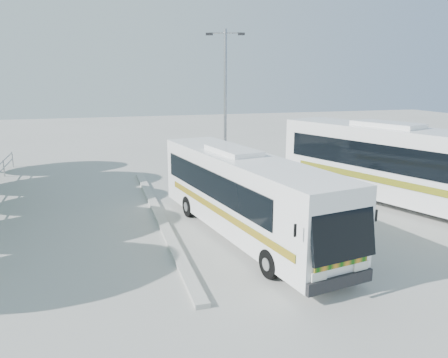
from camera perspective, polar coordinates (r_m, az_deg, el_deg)
name	(u,v)px	position (r m, az deg, el deg)	size (l,w,h in m)	color
ground	(223,226)	(17.51, -0.08, -6.14)	(100.00, 100.00, 0.00)	#A6A6A1
kerb_divider	(159,214)	(18.89, -8.54, -4.58)	(0.40, 16.00, 0.15)	#B2B2AD
coach_main	(244,193)	(16.02, 2.67, -1.84)	(3.98, 11.05, 3.01)	white
coach_adjacent	(405,165)	(21.27, 22.60, 1.76)	(6.72, 12.90, 3.55)	white
lamppost	(225,102)	(23.31, 0.17, 10.05)	(1.95, 0.80, 8.16)	#999BA2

